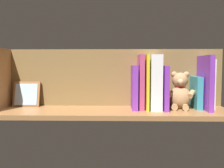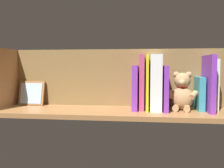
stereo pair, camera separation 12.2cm
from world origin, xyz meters
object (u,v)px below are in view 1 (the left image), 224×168
at_px(teddy_bear, 180,92).
at_px(picture_frame_leaning, 27,94).
at_px(book_0, 209,84).
at_px(dictionary_thick_white, 154,82).

xyz_separation_m(teddy_bear, picture_frame_leaning, (0.80, -0.06, -0.02)).
distance_m(teddy_bear, picture_frame_leaning, 0.80).
relative_size(teddy_bear, picture_frame_leaning, 1.33).
bearing_deg(picture_frame_leaning, book_0, 177.85).
bearing_deg(picture_frame_leaning, dictionary_thick_white, 174.68).
distance_m(dictionary_thick_white, picture_frame_leaning, 0.67).
bearing_deg(dictionary_thick_white, teddy_bear, -176.90).
relative_size(book_0, teddy_bear, 1.32).
relative_size(teddy_bear, dictionary_thick_white, 0.70).
height_order(book_0, picture_frame_leaning, book_0).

